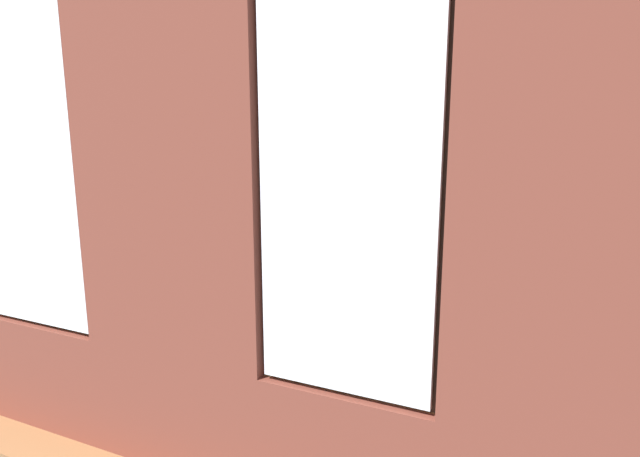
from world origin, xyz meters
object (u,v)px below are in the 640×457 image
at_px(cup_ceramic, 278,272).
at_px(potted_plant_beside_window_right, 37,278).
at_px(coffee_table, 326,284).
at_px(potted_plant_mid_room_small, 480,268).
at_px(remote_silver, 373,279).
at_px(papasan_chair, 339,238).
at_px(potted_plant_by_left_couch, 587,282).
at_px(media_console, 144,257).
at_px(couch_left, 640,332).
at_px(potted_plant_near_tv, 111,224).
at_px(couch_by_window, 233,369).
at_px(table_plant_small, 313,262).
at_px(tv_flatscreen, 140,206).
at_px(candle_jar, 326,274).

bearing_deg(cup_ceramic, potted_plant_beside_window_right, 57.85).
relative_size(coffee_table, cup_ceramic, 15.45).
height_order(cup_ceramic, potted_plant_mid_room_small, potted_plant_mid_room_small).
distance_m(remote_silver, potted_plant_beside_window_right, 2.97).
bearing_deg(papasan_chair, potted_plant_beside_window_right, 73.47).
bearing_deg(cup_ceramic, potted_plant_mid_room_small, -148.98).
bearing_deg(potted_plant_by_left_couch, media_console, 11.63).
distance_m(couch_left, media_console, 5.50).
height_order(cup_ceramic, potted_plant_by_left_couch, cup_ceramic).
distance_m(coffee_table, potted_plant_by_left_couch, 2.78).
distance_m(couch_left, potted_plant_by_left_couch, 1.44).
relative_size(media_console, potted_plant_near_tv, 0.83).
height_order(coffee_table, remote_silver, remote_silver).
height_order(couch_by_window, cup_ceramic, couch_by_window).
height_order(potted_plant_by_left_couch, potted_plant_mid_room_small, potted_plant_mid_room_small).
xyz_separation_m(table_plant_small, potted_plant_mid_room_small, (-1.53, -0.86, -0.10)).
relative_size(table_plant_small, tv_flatscreen, 0.19).
bearing_deg(coffee_table, potted_plant_mid_room_small, -144.24).
bearing_deg(media_console, remote_silver, 174.99).
distance_m(remote_silver, tv_flatscreen, 3.21).
relative_size(potted_plant_beside_window_right, potted_plant_near_tv, 0.93).
relative_size(remote_silver, potted_plant_beside_window_right, 0.13).
bearing_deg(couch_by_window, couch_left, -143.23).
bearing_deg(potted_plant_beside_window_right, coffee_table, -129.69).
height_order(candle_jar, table_plant_small, table_plant_small).
bearing_deg(potted_plant_mid_room_small, tv_flatscreen, 7.47).
bearing_deg(candle_jar, cup_ceramic, 14.98).
distance_m(couch_by_window, papasan_chair, 3.58).
relative_size(potted_plant_near_tv, potted_plant_by_left_couch, 3.18).
height_order(table_plant_small, potted_plant_by_left_couch, table_plant_small).
bearing_deg(table_plant_small, coffee_table, 151.84).
bearing_deg(cup_ceramic, coffee_table, -165.02).
relative_size(table_plant_small, potted_plant_beside_window_right, 0.17).
bearing_deg(potted_plant_near_tv, candle_jar, -164.67).
xyz_separation_m(media_console, papasan_chair, (-2.17, -1.21, 0.20)).
distance_m(papasan_chair, potted_plant_by_left_couch, 2.93).
relative_size(papasan_chair, potted_plant_beside_window_right, 0.82).
distance_m(table_plant_small, potted_plant_near_tv, 2.15).
height_order(tv_flatscreen, potted_plant_near_tv, potted_plant_near_tv).
bearing_deg(potted_plant_beside_window_right, tv_flatscreen, -65.27).
xyz_separation_m(couch_by_window, potted_plant_beside_window_right, (1.76, 0.09, 0.46)).
bearing_deg(remote_silver, potted_plant_near_tv, 169.99).
bearing_deg(couch_by_window, media_console, -38.71).
xyz_separation_m(couch_left, potted_plant_mid_room_small, (1.42, -0.87, 0.12)).
bearing_deg(tv_flatscreen, potted_plant_beside_window_right, 114.73).
distance_m(candle_jar, potted_plant_by_left_couch, 2.79).
bearing_deg(couch_by_window, cup_ceramic, -70.68).
bearing_deg(potted_plant_by_left_couch, table_plant_small, 28.12).
height_order(remote_silver, papasan_chair, papasan_chair).
bearing_deg(media_console, potted_plant_beside_window_right, 114.76).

